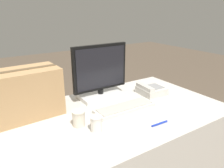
{
  "coord_description": "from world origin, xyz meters",
  "views": [
    {
      "loc": [
        -0.62,
        -1.12,
        1.43
      ],
      "look_at": [
        0.19,
        0.13,
        0.9
      ],
      "focal_mm": 35.0,
      "sensor_mm": 36.0,
      "label": 1
    }
  ],
  "objects_px": {
    "monitor": "(100,76)",
    "paper_cup_right": "(96,124)",
    "cardboard_box": "(26,93)",
    "pen_marker": "(160,124)",
    "keyboard": "(125,108)",
    "desk_phone": "(151,90)",
    "paper_cup_left": "(79,118)",
    "spoon": "(101,148)"
  },
  "relations": [
    {
      "from": "keyboard",
      "to": "spoon",
      "type": "distance_m",
      "value": 0.47
    },
    {
      "from": "paper_cup_left",
      "to": "paper_cup_right",
      "type": "bearing_deg",
      "value": -60.66
    },
    {
      "from": "paper_cup_left",
      "to": "cardboard_box",
      "type": "xyz_separation_m",
      "value": [
        -0.22,
        0.31,
        0.11
      ]
    },
    {
      "from": "cardboard_box",
      "to": "pen_marker",
      "type": "distance_m",
      "value": 0.86
    },
    {
      "from": "desk_phone",
      "to": "cardboard_box",
      "type": "height_order",
      "value": "cardboard_box"
    },
    {
      "from": "paper_cup_left",
      "to": "cardboard_box",
      "type": "bearing_deg",
      "value": 125.73
    },
    {
      "from": "monitor",
      "to": "pen_marker",
      "type": "relative_size",
      "value": 3.68
    },
    {
      "from": "keyboard",
      "to": "cardboard_box",
      "type": "relative_size",
      "value": 1.01
    },
    {
      "from": "desk_phone",
      "to": "paper_cup_left",
      "type": "bearing_deg",
      "value": -164.49
    },
    {
      "from": "monitor",
      "to": "spoon",
      "type": "height_order",
      "value": "monitor"
    },
    {
      "from": "pen_marker",
      "to": "desk_phone",
      "type": "bearing_deg",
      "value": -123.9
    },
    {
      "from": "monitor",
      "to": "spoon",
      "type": "xyz_separation_m",
      "value": [
        -0.33,
        -0.58,
        -0.17
      ]
    },
    {
      "from": "paper_cup_left",
      "to": "pen_marker",
      "type": "distance_m",
      "value": 0.49
    },
    {
      "from": "paper_cup_right",
      "to": "pen_marker",
      "type": "height_order",
      "value": "paper_cup_right"
    },
    {
      "from": "monitor",
      "to": "desk_phone",
      "type": "xyz_separation_m",
      "value": [
        0.38,
        -0.16,
        -0.14
      ]
    },
    {
      "from": "paper_cup_left",
      "to": "pen_marker",
      "type": "bearing_deg",
      "value": -31.03
    },
    {
      "from": "pen_marker",
      "to": "paper_cup_left",
      "type": "bearing_deg",
      "value": -28.68
    },
    {
      "from": "monitor",
      "to": "keyboard",
      "type": "height_order",
      "value": "monitor"
    },
    {
      "from": "desk_phone",
      "to": "paper_cup_right",
      "type": "bearing_deg",
      "value": -154.88
    },
    {
      "from": "spoon",
      "to": "pen_marker",
      "type": "height_order",
      "value": "pen_marker"
    },
    {
      "from": "spoon",
      "to": "paper_cup_left",
      "type": "bearing_deg",
      "value": -70.05
    },
    {
      "from": "monitor",
      "to": "paper_cup_left",
      "type": "xyz_separation_m",
      "value": [
        -0.33,
        -0.31,
        -0.12
      ]
    },
    {
      "from": "spoon",
      "to": "monitor",
      "type": "bearing_deg",
      "value": -99.58
    },
    {
      "from": "keyboard",
      "to": "desk_phone",
      "type": "height_order",
      "value": "desk_phone"
    },
    {
      "from": "desk_phone",
      "to": "spoon",
      "type": "bearing_deg",
      "value": -146.19
    },
    {
      "from": "pen_marker",
      "to": "cardboard_box",
      "type": "bearing_deg",
      "value": -38.82
    },
    {
      "from": "spoon",
      "to": "cardboard_box",
      "type": "relative_size",
      "value": 0.32
    },
    {
      "from": "monitor",
      "to": "cardboard_box",
      "type": "distance_m",
      "value": 0.55
    },
    {
      "from": "spoon",
      "to": "desk_phone",
      "type": "bearing_deg",
      "value": -129.34
    },
    {
      "from": "desk_phone",
      "to": "cardboard_box",
      "type": "distance_m",
      "value": 0.96
    },
    {
      "from": "keyboard",
      "to": "pen_marker",
      "type": "distance_m",
      "value": 0.29
    },
    {
      "from": "cardboard_box",
      "to": "pen_marker",
      "type": "height_order",
      "value": "cardboard_box"
    },
    {
      "from": "monitor",
      "to": "pen_marker",
      "type": "height_order",
      "value": "monitor"
    },
    {
      "from": "monitor",
      "to": "keyboard",
      "type": "relative_size",
      "value": 1.02
    },
    {
      "from": "paper_cup_left",
      "to": "pen_marker",
      "type": "height_order",
      "value": "paper_cup_left"
    },
    {
      "from": "paper_cup_left",
      "to": "paper_cup_right",
      "type": "relative_size",
      "value": 1.06
    },
    {
      "from": "monitor",
      "to": "paper_cup_right",
      "type": "relative_size",
      "value": 4.79
    },
    {
      "from": "pen_marker",
      "to": "spoon",
      "type": "bearing_deg",
      "value": 4.25
    },
    {
      "from": "cardboard_box",
      "to": "pen_marker",
      "type": "xyz_separation_m",
      "value": [
        0.64,
        -0.56,
        -0.15
      ]
    },
    {
      "from": "pen_marker",
      "to": "monitor",
      "type": "bearing_deg",
      "value": -78.9
    },
    {
      "from": "keyboard",
      "to": "paper_cup_left",
      "type": "height_order",
      "value": "paper_cup_left"
    },
    {
      "from": "paper_cup_right",
      "to": "cardboard_box",
      "type": "bearing_deg",
      "value": 124.17
    }
  ]
}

